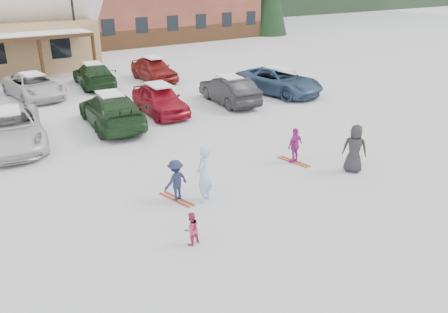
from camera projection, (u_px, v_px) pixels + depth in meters
ground at (235, 197)px, 13.87m from camera, size 160.00×160.00×0.00m
lamp_post at (74, 20)px, 31.67m from camera, size 0.50×0.25×6.55m
adult_skier at (204, 174)px, 13.28m from camera, size 0.80×0.73×1.84m
toddler_red at (191, 229)px, 11.26m from camera, size 0.50×0.42×0.92m
child_navy at (176, 180)px, 13.47m from camera, size 0.94×0.65×1.34m
skis_child_navy at (177, 199)px, 13.71m from camera, size 0.45×1.41×0.03m
child_magenta at (295, 145)px, 16.27m from camera, size 0.83×0.42×1.35m
skis_child_magenta at (294, 162)px, 16.52m from camera, size 0.37×1.41×0.03m
bystander_dark at (355, 149)px, 15.43m from camera, size 0.94×1.02×1.74m
parked_car_2 at (9, 128)px, 17.81m from camera, size 3.48×5.92×1.55m
parked_car_3 at (111, 110)px, 20.27m from camera, size 2.93×5.64×1.56m
parked_car_4 at (160, 99)px, 22.20m from camera, size 2.25×4.60×1.51m
parked_car_5 at (229, 90)px, 24.04m from camera, size 2.30×4.78×1.51m
parked_car_6 at (279, 81)px, 26.10m from camera, size 3.20×5.82×1.54m
parked_car_10 at (34, 86)px, 25.19m from camera, size 2.75×5.24×1.41m
parked_car_11 at (94, 75)px, 27.90m from camera, size 2.88×5.35×1.47m
parked_car_12 at (154, 69)px, 29.51m from camera, size 2.11×4.70×1.57m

